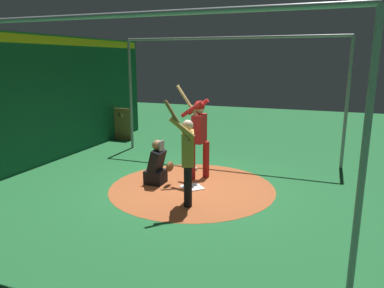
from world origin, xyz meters
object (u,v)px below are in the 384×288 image
home_plate (192,187)px  batter (199,132)px  baseball_0 (196,168)px  baseball_1 (160,168)px  visitor (187,157)px  catcher (157,167)px  bat_rack (119,124)px

home_plate → batter: size_ratio=0.20×
home_plate → batter: bearing=97.7°
baseball_0 → baseball_1: bearing=-159.6°
baseball_1 → visitor: bearing=-51.1°
batter → baseball_1: (-1.10, 0.24, -1.03)m
catcher → baseball_1: (-0.38, 0.90, -0.34)m
baseball_1 → bat_rack: bearing=135.9°
home_plate → baseball_0: 1.25m
visitor → bat_rack: 6.23m
catcher → visitor: bearing=-39.7°
catcher → bat_rack: bat_rack is taller
catcher → baseball_1: catcher is taller
catcher → visitor: size_ratio=0.49×
bat_rack → visitor: bearing=-46.7°
bat_rack → baseball_1: bearing=-44.1°
batter → bat_rack: bearing=142.7°
batter → bat_rack: batter is taller
catcher → bat_rack: size_ratio=0.92×
baseball_1 → batter: bearing=-12.6°
catcher → batter: bearing=42.7°
catcher → visitor: visitor is taller
home_plate → bat_rack: bat_rack is taller
home_plate → bat_rack: (-4.02, 3.65, 0.48)m
batter → baseball_0: size_ratio=28.54×
visitor → baseball_1: visitor is taller
home_plate → baseball_1: size_ratio=5.68×
baseball_1 → home_plate: bearing=-36.9°
catcher → bat_rack: bearing=131.4°
catcher → baseball_1: size_ratio=13.20×
bat_rack → baseball_1: 3.98m
catcher → bat_rack: 4.88m
catcher → baseball_1: 1.04m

